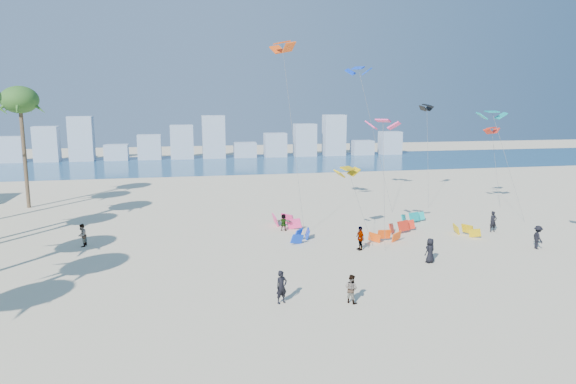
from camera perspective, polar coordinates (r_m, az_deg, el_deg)
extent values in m
plane|color=beige|center=(26.35, 0.58, -16.02)|extent=(220.00, 220.00, 0.00)
plane|color=navy|center=(95.97, -8.47, 3.01)|extent=(220.00, 220.00, 0.00)
imported|color=black|center=(30.56, -0.70, -10.27)|extent=(0.82, 0.69, 1.93)
imported|color=gray|center=(30.90, 6.87, -10.37)|extent=(1.01, 1.03, 1.68)
imported|color=black|center=(39.13, 15.16, -6.15)|extent=(1.04, 0.90, 1.79)
imported|color=gray|center=(41.27, 7.83, -4.98)|extent=(0.64, 1.17, 1.89)
imported|color=black|center=(45.56, 25.48, -4.47)|extent=(0.89, 1.30, 1.86)
imported|color=gray|center=(46.84, -0.48, -3.30)|extent=(1.47, 1.04, 1.53)
imported|color=black|center=(49.79, 21.36, -3.01)|extent=(0.71, 0.50, 1.85)
imported|color=gray|center=(44.90, -21.44, -4.40)|extent=(0.85, 1.01, 1.84)
cylinder|color=#595959|center=(43.29, 7.80, -1.55)|extent=(1.28, 3.02, 5.90)
cylinder|color=#595959|center=(41.62, 10.38, 0.73)|extent=(0.40, 2.25, 9.92)
cylinder|color=#595959|center=(55.28, 22.77, 2.62)|extent=(2.05, 3.52, 10.38)
cylinder|color=#595959|center=(45.54, 0.58, 5.79)|extent=(1.36, 3.37, 16.39)
cylinder|color=#595959|center=(60.84, 14.92, 3.93)|extent=(1.85, 5.30, 10.91)
cylinder|color=#595959|center=(56.14, 9.43, 5.67)|extent=(2.68, 4.23, 14.84)
cylinder|color=#595959|center=(61.65, 21.62, 2.50)|extent=(0.31, 2.23, 8.47)
cylinder|color=brown|center=(62.60, -26.68, 3.65)|extent=(0.40, 0.40, 11.52)
ellipsoid|color=#305D21|center=(62.33, -27.10, 8.92)|extent=(3.80, 3.80, 2.85)
cube|color=#9EADBF|center=(109.95, -27.83, 4.10)|extent=(4.40, 3.00, 4.80)
cube|color=#9EADBF|center=(108.30, -24.71, 4.75)|extent=(4.40, 3.00, 6.60)
cube|color=#9EADBF|center=(106.99, -21.50, 5.40)|extent=(4.40, 3.00, 8.40)
cube|color=#9EADBF|center=(106.32, -18.11, 4.12)|extent=(4.40, 3.00, 3.00)
cube|color=#9EADBF|center=(105.71, -14.79, 4.74)|extent=(4.40, 3.00, 4.80)
cube|color=#9EADBF|center=(105.46, -11.44, 5.35)|extent=(4.40, 3.00, 6.60)
cube|color=#9EADBF|center=(105.59, -8.07, 5.95)|extent=(4.40, 3.00, 8.40)
cube|color=#9EADBF|center=(106.36, -4.69, 4.58)|extent=(4.40, 3.00, 3.00)
cube|color=#9EADBF|center=(107.19, -1.39, 5.14)|extent=(4.40, 3.00, 4.80)
cube|color=#9EADBF|center=(108.38, 1.85, 5.67)|extent=(4.40, 3.00, 6.60)
cube|color=#9EADBF|center=(109.91, 5.02, 6.16)|extent=(4.40, 3.00, 8.40)
cube|color=#9EADBF|center=(112.04, 8.05, 4.79)|extent=(4.40, 3.00, 3.00)
cube|color=#9EADBF|center=(114.18, 11.01, 5.26)|extent=(4.40, 3.00, 4.80)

